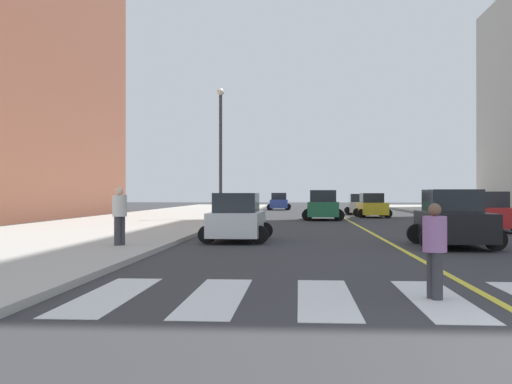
{
  "coord_description": "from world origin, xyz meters",
  "views": [
    {
      "loc": [
        -3.13,
        -6.21,
        1.72
      ],
      "look_at": [
        -5.53,
        28.44,
        1.79
      ],
      "focal_mm": 43.48,
      "sensor_mm": 36.0,
      "label": 1
    }
  ],
  "objects_px": {
    "car_white_fifth": "(237,219)",
    "pedestrian_crossing": "(435,246)",
    "street_lamp": "(221,143)",
    "car_red_third": "(487,213)",
    "car_green_nearest": "(323,206)",
    "pedestrian_walking_west": "(120,213)",
    "car_black_seventh": "(453,220)",
    "car_silver_sixth": "(359,205)",
    "car_yellow_second": "(372,206)",
    "car_blue_fourth": "(279,202)"
  },
  "relations": [
    {
      "from": "car_green_nearest",
      "to": "pedestrian_walking_west",
      "type": "relative_size",
      "value": 2.48
    },
    {
      "from": "car_black_seventh",
      "to": "car_green_nearest",
      "type": "bearing_deg",
      "value": -78.94
    },
    {
      "from": "car_silver_sixth",
      "to": "pedestrian_walking_west",
      "type": "xyz_separation_m",
      "value": [
        -10.27,
        -31.99,
        0.34
      ]
    },
    {
      "from": "car_red_third",
      "to": "car_yellow_second",
      "type": "bearing_deg",
      "value": -77.52
    },
    {
      "from": "car_green_nearest",
      "to": "car_white_fifth",
      "type": "bearing_deg",
      "value": -99.8
    },
    {
      "from": "car_silver_sixth",
      "to": "pedestrian_crossing",
      "type": "relative_size",
      "value": 2.43
    },
    {
      "from": "car_yellow_second",
      "to": "street_lamp",
      "type": "distance_m",
      "value": 12.73
    },
    {
      "from": "car_blue_fourth",
      "to": "car_green_nearest",
      "type": "bearing_deg",
      "value": -81.73
    },
    {
      "from": "car_white_fifth",
      "to": "pedestrian_walking_west",
      "type": "height_order",
      "value": "pedestrian_walking_west"
    },
    {
      "from": "car_red_third",
      "to": "pedestrian_walking_west",
      "type": "xyz_separation_m",
      "value": [
        -13.9,
        -10.31,
        0.28
      ]
    },
    {
      "from": "street_lamp",
      "to": "car_silver_sixth",
      "type": "bearing_deg",
      "value": 51.92
    },
    {
      "from": "car_red_third",
      "to": "pedestrian_crossing",
      "type": "relative_size",
      "value": 2.6
    },
    {
      "from": "car_red_third",
      "to": "car_silver_sixth",
      "type": "xyz_separation_m",
      "value": [
        -3.62,
        21.69,
        -0.06
      ]
    },
    {
      "from": "car_green_nearest",
      "to": "car_blue_fourth",
      "type": "distance_m",
      "value": 23.85
    },
    {
      "from": "car_green_nearest",
      "to": "car_black_seventh",
      "type": "distance_m",
      "value": 20.16
    },
    {
      "from": "car_blue_fourth",
      "to": "car_silver_sixth",
      "type": "xyz_separation_m",
      "value": [
        6.9,
        -13.42,
        -0.04
      ]
    },
    {
      "from": "car_blue_fourth",
      "to": "car_black_seventh",
      "type": "height_order",
      "value": "car_black_seventh"
    },
    {
      "from": "car_silver_sixth",
      "to": "car_black_seventh",
      "type": "bearing_deg",
      "value": 92.19
    },
    {
      "from": "car_red_third",
      "to": "car_white_fifth",
      "type": "distance_m",
      "value": 12.58
    },
    {
      "from": "car_red_third",
      "to": "pedestrian_crossing",
      "type": "height_order",
      "value": "car_red_third"
    },
    {
      "from": "pedestrian_walking_west",
      "to": "car_blue_fourth",
      "type": "bearing_deg",
      "value": -154.37
    },
    {
      "from": "car_green_nearest",
      "to": "car_black_seventh",
      "type": "relative_size",
      "value": 1.05
    },
    {
      "from": "pedestrian_crossing",
      "to": "pedestrian_walking_west",
      "type": "height_order",
      "value": "pedestrian_walking_west"
    },
    {
      "from": "car_yellow_second",
      "to": "car_silver_sixth",
      "type": "relative_size",
      "value": 1.03
    },
    {
      "from": "car_yellow_second",
      "to": "car_silver_sixth",
      "type": "distance_m",
      "value": 5.68
    },
    {
      "from": "car_red_third",
      "to": "car_green_nearest",
      "type": "bearing_deg",
      "value": -58.06
    },
    {
      "from": "car_silver_sixth",
      "to": "car_black_seventh",
      "type": "relative_size",
      "value": 0.91
    },
    {
      "from": "car_white_fifth",
      "to": "pedestrian_walking_west",
      "type": "distance_m",
      "value": 4.9
    },
    {
      "from": "car_blue_fourth",
      "to": "street_lamp",
      "type": "distance_m",
      "value": 26.25
    },
    {
      "from": "car_red_third",
      "to": "street_lamp",
      "type": "xyz_separation_m",
      "value": [
        -13.31,
        9.32,
        4.02
      ]
    },
    {
      "from": "car_black_seventh",
      "to": "street_lamp",
      "type": "height_order",
      "value": "street_lamp"
    },
    {
      "from": "pedestrian_crossing",
      "to": "street_lamp",
      "type": "relative_size",
      "value": 0.19
    },
    {
      "from": "car_green_nearest",
      "to": "car_silver_sixth",
      "type": "relative_size",
      "value": 1.15
    },
    {
      "from": "car_blue_fourth",
      "to": "car_black_seventh",
      "type": "xyz_separation_m",
      "value": [
        6.98,
        -43.46,
        0.04
      ]
    },
    {
      "from": "car_blue_fourth",
      "to": "pedestrian_walking_west",
      "type": "bearing_deg",
      "value": -94.63
    },
    {
      "from": "car_black_seventh",
      "to": "pedestrian_crossing",
      "type": "distance_m",
      "value": 10.5
    },
    {
      "from": "street_lamp",
      "to": "car_blue_fourth",
      "type": "bearing_deg",
      "value": 83.82
    },
    {
      "from": "car_green_nearest",
      "to": "pedestrian_crossing",
      "type": "bearing_deg",
      "value": -86.87
    },
    {
      "from": "car_yellow_second",
      "to": "car_blue_fourth",
      "type": "xyz_separation_m",
      "value": [
        -7.25,
        19.09,
        0.02
      ]
    },
    {
      "from": "car_white_fifth",
      "to": "pedestrian_walking_west",
      "type": "relative_size",
      "value": 2.22
    },
    {
      "from": "car_white_fifth",
      "to": "car_black_seventh",
      "type": "bearing_deg",
      "value": -12.66
    },
    {
      "from": "car_red_third",
      "to": "car_silver_sixth",
      "type": "relative_size",
      "value": 1.07
    },
    {
      "from": "car_silver_sixth",
      "to": "pedestrian_walking_west",
      "type": "bearing_deg",
      "value": 74.23
    },
    {
      "from": "car_white_fifth",
      "to": "pedestrian_crossing",
      "type": "height_order",
      "value": "car_white_fifth"
    },
    {
      "from": "car_white_fifth",
      "to": "pedestrian_crossing",
      "type": "distance_m",
      "value": 12.66
    },
    {
      "from": "car_silver_sixth",
      "to": "pedestrian_crossing",
      "type": "bearing_deg",
      "value": 88.21
    },
    {
      "from": "car_blue_fourth",
      "to": "car_yellow_second",
      "type": "bearing_deg",
      "value": -69.6
    },
    {
      "from": "car_blue_fourth",
      "to": "street_lamp",
      "type": "relative_size",
      "value": 0.49
    },
    {
      "from": "car_white_fifth",
      "to": "street_lamp",
      "type": "xyz_separation_m",
      "value": [
        -2.61,
        15.93,
        4.05
      ]
    },
    {
      "from": "car_black_seventh",
      "to": "pedestrian_crossing",
      "type": "bearing_deg",
      "value": 76.12
    }
  ]
}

